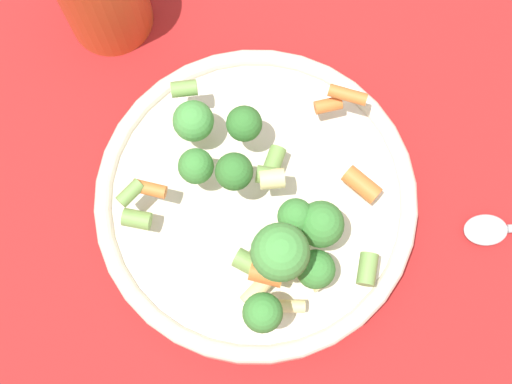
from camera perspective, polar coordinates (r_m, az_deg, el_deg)
ground_plane at (r=0.59m, az=-0.00°, el=-1.28°), size 3.00×3.00×0.00m
bowl at (r=0.57m, az=-0.00°, el=-0.77°), size 0.25×0.25×0.04m
pasta_salad at (r=0.51m, az=0.83°, el=-1.59°), size 0.20×0.20×0.08m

